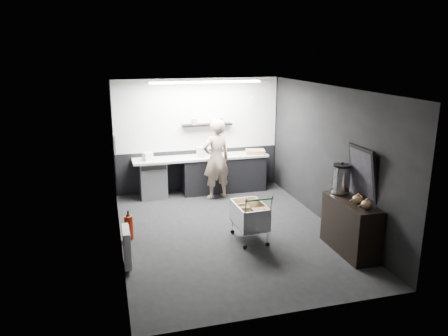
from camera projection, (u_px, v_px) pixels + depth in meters
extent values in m
plane|color=black|center=(229.00, 232.00, 8.30)|extent=(5.50, 5.50, 0.00)
plane|color=beige|center=(230.00, 88.00, 7.58)|extent=(5.50, 5.50, 0.00)
plane|color=black|center=(198.00, 135.00, 10.50)|extent=(5.50, 0.00, 5.50)
plane|color=black|center=(291.00, 218.00, 5.38)|extent=(5.50, 0.00, 5.50)
plane|color=black|center=(117.00, 171.00, 7.43)|extent=(0.00, 5.50, 5.50)
plane|color=black|center=(328.00, 156.00, 8.45)|extent=(0.00, 5.50, 5.50)
cube|color=silver|center=(198.00, 115.00, 10.35)|extent=(3.95, 0.02, 1.70)
cube|color=black|center=(199.00, 169.00, 10.71)|extent=(3.95, 0.02, 1.00)
cube|color=black|center=(207.00, 125.00, 10.36)|extent=(1.20, 0.22, 0.04)
cylinder|color=white|center=(254.00, 100.00, 10.62)|extent=(0.20, 0.03, 0.20)
cube|color=white|center=(115.00, 144.00, 8.59)|extent=(0.02, 0.30, 0.40)
cube|color=red|center=(115.00, 140.00, 8.58)|extent=(0.02, 0.22, 0.10)
cube|color=white|center=(127.00, 247.00, 6.87)|extent=(0.10, 0.50, 0.60)
cube|color=white|center=(206.00, 82.00, 9.31)|extent=(2.40, 0.20, 0.04)
cube|color=black|center=(224.00, 174.00, 10.58)|extent=(2.00, 0.56, 0.85)
cube|color=beige|center=(201.00, 158.00, 10.32)|extent=(3.20, 0.60, 0.05)
cube|color=#9EA0A5|center=(153.00, 179.00, 10.14)|extent=(0.60, 0.58, 0.85)
cube|color=black|center=(154.00, 168.00, 9.77)|extent=(0.56, 0.02, 0.10)
imported|color=beige|center=(216.00, 159.00, 9.95)|extent=(0.76, 0.59, 1.85)
cube|color=silver|center=(250.00, 225.00, 7.88)|extent=(0.53, 0.79, 0.02)
cube|color=silver|center=(237.00, 216.00, 7.77)|extent=(0.04, 0.78, 0.41)
cube|color=silver|center=(262.00, 214.00, 7.89)|extent=(0.04, 0.78, 0.41)
cube|color=silver|center=(257.00, 223.00, 7.48)|extent=(0.50, 0.03, 0.41)
cube|color=silver|center=(243.00, 208.00, 8.18)|extent=(0.50, 0.03, 0.41)
cylinder|color=silver|center=(244.00, 241.00, 7.54)|extent=(0.02, 0.02, 0.27)
cylinder|color=silver|center=(267.00, 238.00, 7.65)|extent=(0.02, 0.02, 0.27)
cylinder|color=silver|center=(233.00, 226.00, 8.19)|extent=(0.02, 0.02, 0.27)
cylinder|color=silver|center=(254.00, 223.00, 8.29)|extent=(0.02, 0.02, 0.27)
cylinder|color=green|center=(258.00, 200.00, 7.31)|extent=(0.50, 0.05, 0.03)
cube|color=olive|center=(242.00, 214.00, 7.89)|extent=(0.23, 0.28, 0.35)
cube|color=olive|center=(258.00, 218.00, 7.77)|extent=(0.21, 0.26, 0.31)
cylinder|color=black|center=(244.00, 247.00, 7.57)|extent=(0.07, 0.03, 0.07)
cylinder|color=black|center=(233.00, 231.00, 8.22)|extent=(0.07, 0.03, 0.07)
cylinder|color=black|center=(267.00, 244.00, 7.68)|extent=(0.07, 0.03, 0.07)
cylinder|color=black|center=(254.00, 229.00, 8.33)|extent=(0.07, 0.03, 0.07)
cube|color=black|center=(350.00, 227.00, 7.38)|extent=(0.46, 1.22, 0.91)
cylinder|color=silver|center=(341.00, 180.00, 7.57)|extent=(0.30, 0.30, 0.47)
cylinder|color=black|center=(342.00, 166.00, 7.50)|extent=(0.30, 0.30, 0.04)
sphere|color=black|center=(342.00, 163.00, 7.49)|extent=(0.05, 0.05, 0.05)
ellipsoid|color=brown|center=(358.00, 199.00, 7.09)|extent=(0.18, 0.18, 0.15)
ellipsoid|color=brown|center=(367.00, 205.00, 6.86)|extent=(0.18, 0.18, 0.15)
cube|color=black|center=(363.00, 173.00, 7.23)|extent=(0.21, 0.71, 0.91)
cube|color=black|center=(362.00, 173.00, 7.23)|extent=(0.15, 0.61, 0.78)
cylinder|color=#A9230B|center=(129.00, 227.00, 7.90)|extent=(0.16, 0.16, 0.43)
cone|color=black|center=(128.00, 215.00, 7.84)|extent=(0.11, 0.11, 0.06)
cylinder|color=black|center=(128.00, 212.00, 7.82)|extent=(0.03, 0.03, 0.06)
cube|color=#977250|center=(255.00, 152.00, 10.59)|extent=(0.52, 0.44, 0.09)
cylinder|color=beige|center=(201.00, 152.00, 10.28)|extent=(0.23, 0.23, 0.23)
cube|color=white|center=(148.00, 157.00, 9.92)|extent=(0.25, 0.23, 0.18)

